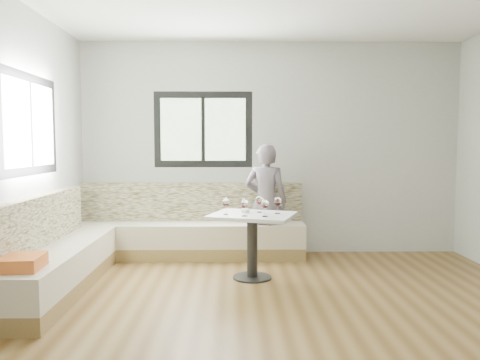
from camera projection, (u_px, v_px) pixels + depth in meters
room at (285, 150)px, 3.80m from camera, size 5.01×5.01×2.81m
banquette at (140, 242)px, 5.41m from camera, size 2.90×2.80×0.95m
table at (252, 230)px, 5.05m from camera, size 1.03×0.91×0.71m
person at (266, 201)px, 5.92m from camera, size 0.60×0.47×1.46m
olive_ramekin at (245, 211)px, 5.14m from camera, size 0.10×0.10×0.04m
wine_glass_a at (226, 203)px, 4.98m from camera, size 0.08×0.08×0.18m
wine_glass_b at (245, 204)px, 4.87m from camera, size 0.08×0.08×0.18m
wine_glass_c at (265, 204)px, 4.85m from camera, size 0.08×0.08×0.18m
wine_glass_d at (259, 201)px, 5.14m from camera, size 0.08×0.08×0.18m
wine_glass_e at (278, 202)px, 5.05m from camera, size 0.08×0.08×0.18m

